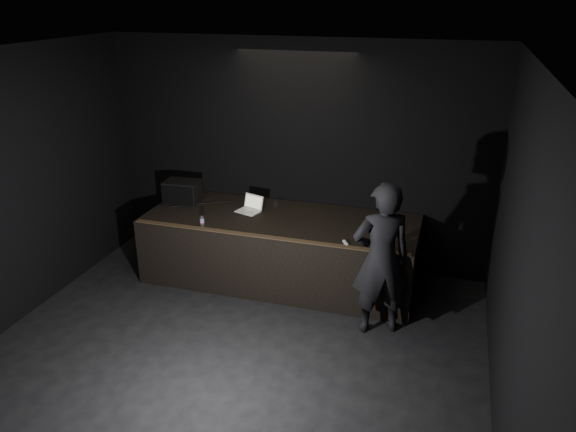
% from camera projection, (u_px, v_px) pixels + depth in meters
% --- Properties ---
extents(ground, '(7.00, 7.00, 0.00)m').
position_uv_depth(ground, '(206.00, 391.00, 6.19)').
color(ground, black).
rests_on(ground, ground).
extents(room_walls, '(6.10, 7.10, 3.52)m').
position_uv_depth(room_walls, '(195.00, 222.00, 5.43)').
color(room_walls, black).
rests_on(room_walls, ground).
extents(stage_riser, '(4.00, 1.50, 1.00)m').
position_uv_depth(stage_riser, '(281.00, 249.00, 8.42)').
color(stage_riser, black).
rests_on(stage_riser, ground).
extents(riser_lip, '(3.92, 0.10, 0.01)m').
position_uv_depth(riser_lip, '(265.00, 237.00, 7.60)').
color(riser_lip, brown).
rests_on(riser_lip, stage_riser).
extents(stage_monitor, '(0.55, 0.42, 0.35)m').
position_uv_depth(stage_monitor, '(182.00, 192.00, 8.77)').
color(stage_monitor, black).
rests_on(stage_monitor, stage_riser).
extents(cable, '(0.83, 0.55, 0.02)m').
position_uv_depth(cable, '(201.00, 204.00, 8.74)').
color(cable, black).
rests_on(cable, stage_riser).
extents(laptop, '(0.41, 0.39, 0.23)m').
position_uv_depth(laptop, '(250.00, 207.00, 8.48)').
color(laptop, silver).
rests_on(laptop, stage_riser).
extents(beer_can, '(0.06, 0.06, 0.15)m').
position_uv_depth(beer_can, '(202.00, 221.00, 7.94)').
color(beer_can, silver).
rests_on(beer_can, stage_riser).
extents(plastic_cup, '(0.08, 0.08, 0.10)m').
position_uv_depth(plastic_cup, '(276.00, 204.00, 8.62)').
color(plastic_cup, white).
rests_on(plastic_cup, stage_riser).
extents(wii_remote, '(0.10, 0.14, 0.03)m').
position_uv_depth(wii_remote, '(345.00, 243.00, 7.40)').
color(wii_remote, silver).
rests_on(wii_remote, stage_riser).
extents(person, '(0.87, 0.74, 2.02)m').
position_uv_depth(person, '(381.00, 259.00, 6.96)').
color(person, black).
rests_on(person, ground).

